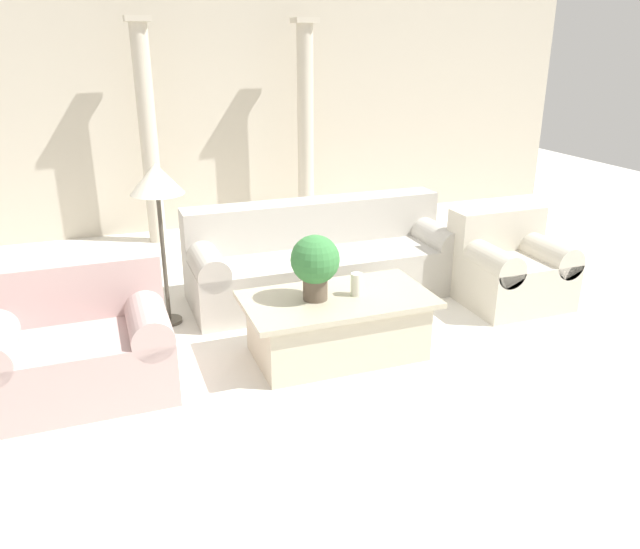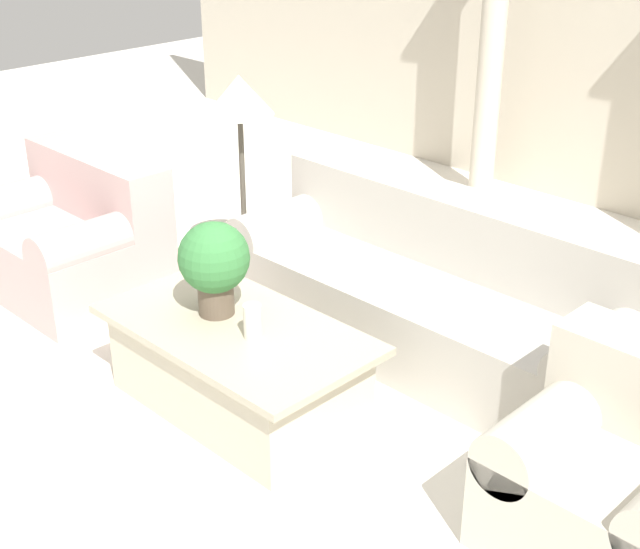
# 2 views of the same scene
# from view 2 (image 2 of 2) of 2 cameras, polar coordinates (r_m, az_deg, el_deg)

# --- Properties ---
(ground_plane) EXTENTS (16.00, 16.00, 0.00)m
(ground_plane) POSITION_cam_2_polar(r_m,az_deg,el_deg) (5.04, -1.63, -5.60)
(ground_plane) COLOR silver
(wall_back) EXTENTS (10.00, 0.06, 3.20)m
(wall_back) POSITION_cam_2_polar(r_m,az_deg,el_deg) (7.16, 19.06, 16.15)
(wall_back) COLOR beige
(wall_back) RESTS_ON ground_plane
(sofa_long) EXTENTS (2.50, 0.90, 0.86)m
(sofa_long) POSITION_cam_2_polar(r_m,az_deg,el_deg) (5.07, 7.42, -1.20)
(sofa_long) COLOR #B7B2A8
(sofa_long) RESTS_ON ground_plane
(loveseat) EXTENTS (1.23, 0.90, 0.86)m
(loveseat) POSITION_cam_2_polar(r_m,az_deg,el_deg) (5.97, -15.62, 2.44)
(loveseat) COLOR #C3A39F
(loveseat) RESTS_ON ground_plane
(coffee_table) EXTENTS (1.41, 0.79, 0.48)m
(coffee_table) POSITION_cam_2_polar(r_m,az_deg,el_deg) (4.55, -5.29, -5.84)
(coffee_table) COLOR beige
(coffee_table) RESTS_ON ground_plane
(potted_plant) EXTENTS (0.36, 0.36, 0.49)m
(potted_plant) POSITION_cam_2_polar(r_m,az_deg,el_deg) (4.44, -6.79, 0.82)
(potted_plant) COLOR brown
(potted_plant) RESTS_ON coffee_table
(pillar_candle) EXTENTS (0.09, 0.09, 0.17)m
(pillar_candle) POSITION_cam_2_polar(r_m,az_deg,el_deg) (4.29, -4.34, -3.00)
(pillar_candle) COLOR silver
(pillar_candle) RESTS_ON coffee_table
(floor_lamp) EXTENTS (0.43, 0.43, 1.37)m
(floor_lamp) POSITION_cam_2_polar(r_m,az_deg,el_deg) (5.61, -5.17, 10.84)
(floor_lamp) COLOR #4C473D
(floor_lamp) RESTS_ON ground_plane
(column_left) EXTENTS (0.28, 0.28, 2.52)m
(column_left) POSITION_cam_2_polar(r_m,az_deg,el_deg) (7.23, 10.98, 14.59)
(column_left) COLOR beige
(column_left) RESTS_ON ground_plane
(armchair) EXTENTS (0.89, 0.84, 0.83)m
(armchair) POSITION_cam_2_polar(r_m,az_deg,el_deg) (3.85, 18.96, -11.89)
(armchair) COLOR beige
(armchair) RESTS_ON ground_plane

